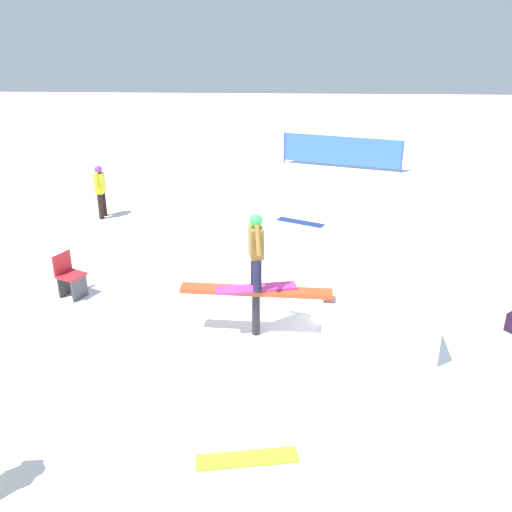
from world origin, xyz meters
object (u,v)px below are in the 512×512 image
at_px(loose_snowboard_navy, 300,222).
at_px(rail_feature, 256,296).
at_px(main_rider_on_rail, 256,253).
at_px(folding_chair, 69,277).
at_px(loose_snowboard_lime, 247,459).
at_px(bystander_yellow, 100,189).

bearing_deg(loose_snowboard_navy, rail_feature, -73.86).
distance_m(main_rider_on_rail, loose_snowboard_navy, 5.89).
bearing_deg(folding_chair, main_rider_on_rail, -82.56).
height_order(loose_snowboard_navy, folding_chair, folding_chair).
xyz_separation_m(rail_feature, loose_snowboard_navy, (-0.93, -5.62, -0.73)).
relative_size(loose_snowboard_lime, folding_chair, 1.47).
bearing_deg(main_rider_on_rail, folding_chair, -30.77).
xyz_separation_m(loose_snowboard_navy, folding_chair, (4.61, 4.35, 0.40)).
xyz_separation_m(main_rider_on_rail, folding_chair, (3.68, -1.26, -1.11)).
bearing_deg(loose_snowboard_navy, loose_snowboard_lime, -70.50).
height_order(bystander_yellow, loose_snowboard_navy, bystander_yellow).
xyz_separation_m(main_rider_on_rail, bystander_yellow, (4.38, -5.81, -0.73)).
height_order(loose_snowboard_lime, folding_chair, folding_chair).
xyz_separation_m(loose_snowboard_lime, loose_snowboard_navy, (-0.92, -8.62, 0.00)).
xyz_separation_m(rail_feature, loose_snowboard_lime, (-0.01, 3.01, -0.73)).
xyz_separation_m(rail_feature, main_rider_on_rail, (0.00, 0.00, 0.78)).
distance_m(loose_snowboard_lime, loose_snowboard_navy, 8.67).
height_order(main_rider_on_rail, loose_snowboard_lime, main_rider_on_rail).
distance_m(rail_feature, loose_snowboard_lime, 3.10).
height_order(rail_feature, folding_chair, folding_chair).
xyz_separation_m(bystander_yellow, folding_chair, (-0.70, 4.55, -0.38)).
bearing_deg(main_rider_on_rail, rail_feature, 0.00).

